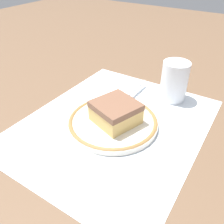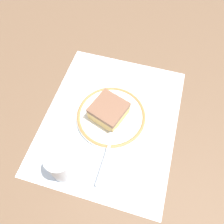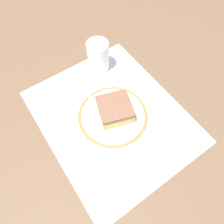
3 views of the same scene
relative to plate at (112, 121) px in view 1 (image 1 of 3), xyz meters
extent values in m
plane|color=brown|center=(-0.01, 0.00, -0.01)|extent=(2.40, 2.40, 0.00)
cube|color=silver|center=(-0.01, 0.00, -0.01)|extent=(0.43, 0.36, 0.00)
cylinder|color=silver|center=(0.00, 0.00, 0.00)|extent=(0.19, 0.19, 0.01)
torus|color=olive|center=(0.00, 0.00, 0.00)|extent=(0.19, 0.19, 0.01)
cube|color=#DBB76B|center=(0.00, 0.01, 0.02)|extent=(0.10, 0.10, 0.03)
cube|color=brown|center=(0.00, 0.01, 0.04)|extent=(0.11, 0.11, 0.01)
ellipsoid|color=silver|center=(-0.06, -0.02, 0.01)|extent=(0.04, 0.02, 0.01)
cylinder|color=silver|center=(-0.13, -0.02, 0.01)|extent=(0.11, 0.01, 0.01)
cylinder|color=white|center=(-0.17, 0.07, 0.04)|extent=(0.06, 0.06, 0.10)
cylinder|color=silver|center=(-0.17, 0.07, 0.02)|extent=(0.06, 0.06, 0.06)
cube|color=white|center=(-0.08, 0.12, 0.00)|extent=(0.04, 0.06, 0.01)
camera|label=1|loc=(0.34, 0.22, 0.31)|focal=38.16mm
camera|label=2|loc=(-0.28, -0.08, 0.53)|focal=35.45mm
camera|label=3|loc=(0.22, -0.15, 0.49)|focal=33.08mm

